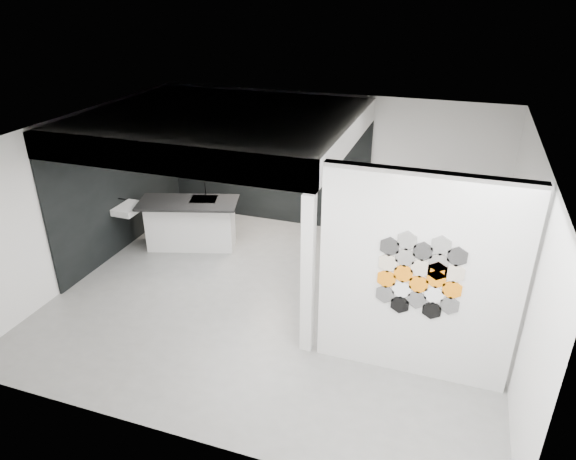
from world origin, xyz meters
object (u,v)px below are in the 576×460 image
at_px(partition_panel, 417,279).
at_px(kitchen_island, 191,223).
at_px(glass_vase, 332,167).
at_px(utensil_cup, 243,158).
at_px(glass_bowl, 332,167).
at_px(kettle, 318,165).
at_px(stockpot, 210,152).
at_px(bottle_dark, 246,157).
at_px(wall_basin, 129,209).

xyz_separation_m(partition_panel, kitchen_island, (-4.44, 2.26, -0.90)).
xyz_separation_m(partition_panel, glass_vase, (-2.08, 3.87, -0.02)).
bearing_deg(utensil_cup, glass_bowl, 0.00).
relative_size(kettle, glass_bowl, 1.28).
xyz_separation_m(partition_panel, stockpot, (-4.75, 3.87, 0.02)).
bearing_deg(bottle_dark, glass_bowl, 0.00).
relative_size(kettle, glass_vase, 1.46).
xyz_separation_m(kitchen_island, stockpot, (-0.31, 1.60, 0.92)).
relative_size(glass_vase, utensil_cup, 1.19).
height_order(wall_basin, stockpot, stockpot).
bearing_deg(bottle_dark, glass_vase, 0.00).
bearing_deg(kitchen_island, stockpot, 84.41).
height_order(stockpot, kettle, stockpot).
relative_size(kettle, bottle_dark, 1.20).
distance_m(wall_basin, utensil_cup, 2.59).
relative_size(stockpot, glass_vase, 1.90).
height_order(stockpot, bottle_dark, stockpot).
relative_size(partition_panel, wall_basin, 4.67).
xyz_separation_m(kitchen_island, bottle_dark, (0.51, 1.60, 0.89)).
height_order(kettle, glass_vase, kettle).
distance_m(kitchen_island, glass_bowl, 2.98).
height_order(kitchen_island, glass_bowl, kitchen_island).
relative_size(wall_basin, bottle_dark, 3.83).
xyz_separation_m(wall_basin, utensil_cup, (1.47, 2.07, 0.52)).
bearing_deg(wall_basin, kettle, 33.60).
bearing_deg(kitchen_island, utensil_cup, 57.83).
relative_size(stockpot, utensil_cup, 2.25).
distance_m(glass_bowl, utensil_cup, 1.92).
bearing_deg(wall_basin, glass_vase, 31.35).
distance_m(glass_bowl, glass_vase, 0.01).
relative_size(glass_bowl, bottle_dark, 0.94).
relative_size(wall_basin, stockpot, 2.45).
distance_m(partition_panel, glass_bowl, 4.39).
distance_m(partition_panel, bottle_dark, 5.51).
xyz_separation_m(kitchen_island, utensil_cup, (0.44, 1.60, 0.87)).
xyz_separation_m(wall_basin, glass_vase, (3.39, 2.07, 0.53)).
distance_m(partition_panel, kettle, 4.53).
xyz_separation_m(stockpot, glass_bowl, (2.68, 0.00, -0.05)).
height_order(glass_vase, bottle_dark, bottle_dark).
distance_m(partition_panel, utensil_cup, 5.56).
relative_size(kitchen_island, kettle, 10.68).
bearing_deg(partition_panel, wall_basin, 161.77).
height_order(stockpot, glass_bowl, stockpot).
distance_m(stockpot, glass_bowl, 2.68).
height_order(kitchen_island, glass_vase, kitchen_island).
bearing_deg(stockpot, partition_panel, -39.12).
bearing_deg(kettle, wall_basin, -170.90).
bearing_deg(stockpot, kitchen_island, -78.93).
relative_size(glass_bowl, utensil_cup, 1.35).
relative_size(glass_vase, bottle_dark, 0.82).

